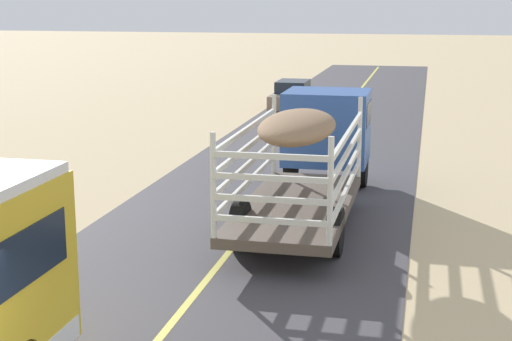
{
  "coord_description": "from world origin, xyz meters",
  "views": [
    {
      "loc": [
        4.27,
        -7.38,
        5.65
      ],
      "look_at": [
        0.0,
        11.74,
        1.31
      ],
      "focal_mm": 54.74,
      "sensor_mm": 36.0,
      "label": 1
    }
  ],
  "objects": [
    {
      "name": "livestock_truck",
      "position": [
        1.27,
        13.78,
        1.79
      ],
      "size": [
        2.53,
        9.7,
        3.02
      ],
      "color": "#3359A5",
      "rests_on": "road_surface"
    },
    {
      "name": "car_far",
      "position": [
        -2.65,
        32.27,
        0.69
      ],
      "size": [
        1.8,
        4.4,
        1.46
      ],
      "color": "#8C7259",
      "rests_on": "road_surface"
    }
  ]
}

